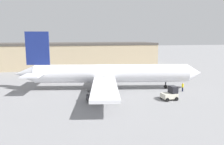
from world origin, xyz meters
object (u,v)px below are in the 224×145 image
at_px(belt_loader_truck, 96,96).
at_px(ground_crew_worker, 183,87).
at_px(airplane, 107,74).
at_px(baggage_tug, 170,94).

bearing_deg(belt_loader_truck, ground_crew_worker, 6.21).
bearing_deg(belt_loader_truck, airplane, 63.20).
distance_m(airplane, baggage_tug, 13.59).
bearing_deg(ground_crew_worker, belt_loader_truck, 168.02).
height_order(ground_crew_worker, belt_loader_truck, belt_loader_truck).
xyz_separation_m(baggage_tug, belt_loader_truck, (-12.52, 1.69, -0.02)).
xyz_separation_m(airplane, ground_crew_worker, (14.05, -5.28, -2.26)).
height_order(ground_crew_worker, baggage_tug, baggage_tug).
relative_size(ground_crew_worker, belt_loader_truck, 0.63).
distance_m(airplane, ground_crew_worker, 15.18).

